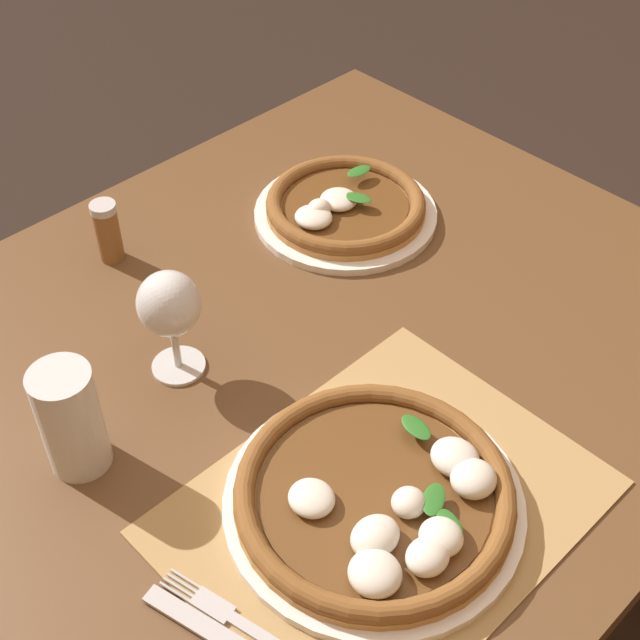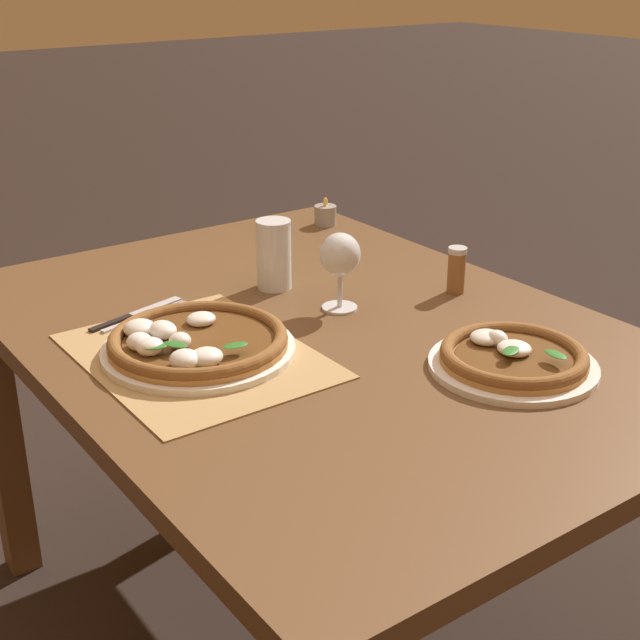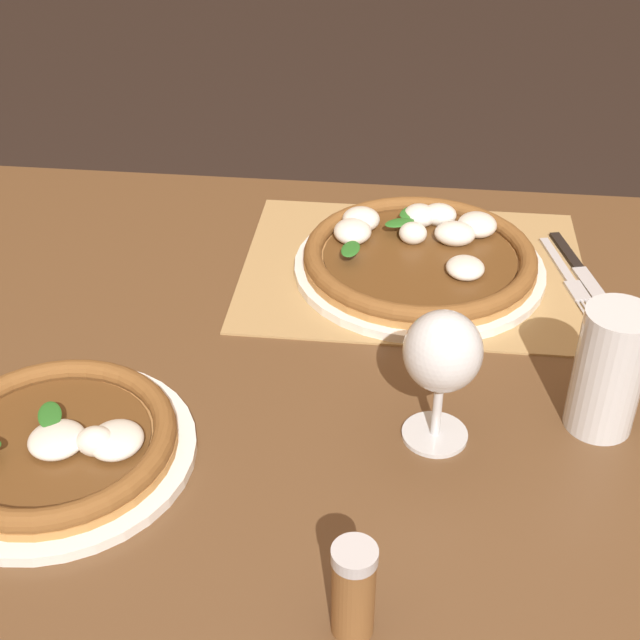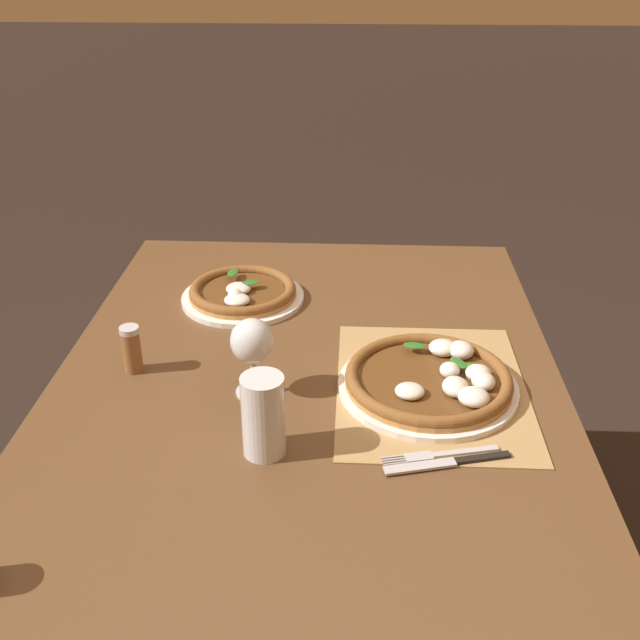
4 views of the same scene
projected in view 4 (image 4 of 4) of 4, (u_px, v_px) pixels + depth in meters
ground_plane at (310, 638)px, 1.80m from camera, size 24.00×24.00×0.00m
dining_table at (307, 419)px, 1.49m from camera, size 1.37×0.99×0.74m
paper_placemat at (431, 388)px, 1.42m from camera, size 0.46×0.36×0.00m
pizza_near at (431, 380)px, 1.40m from camera, size 0.34×0.34×0.05m
pizza_far at (242, 293)px, 1.74m from camera, size 0.29×0.29×0.05m
wine_glass at (252, 344)px, 1.36m from camera, size 0.08×0.08×0.16m
pint_glass at (263, 417)px, 1.22m from camera, size 0.07×0.07×0.15m
fork at (440, 455)px, 1.23m from camera, size 0.06×0.20×0.00m
knife at (448, 463)px, 1.22m from camera, size 0.07×0.21×0.01m
pepper_shaker at (132, 349)px, 1.45m from camera, size 0.04×0.04×0.10m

